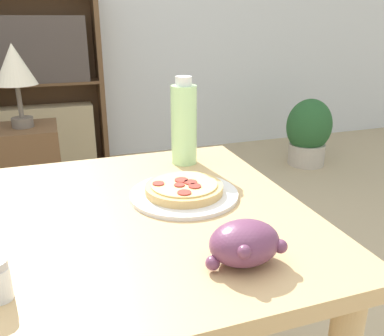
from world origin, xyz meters
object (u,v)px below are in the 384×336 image
at_px(potted_plant_floor, 309,132).
at_px(pizza_on_plate, 184,191).
at_px(table_lamp, 15,68).
at_px(drink_bottle, 184,123).
at_px(bookshelf, 43,91).
at_px(side_table, 31,178).
at_px(grape_bunch, 245,243).

bearing_deg(potted_plant_floor, pizza_on_plate, -131.85).
relative_size(pizza_on_plate, table_lamp, 0.61).
bearing_deg(drink_bottle, bookshelf, 100.86).
bearing_deg(pizza_on_plate, side_table, 107.37).
relative_size(grape_bunch, side_table, 0.24).
xyz_separation_m(side_table, potted_plant_floor, (2.07, 0.41, -0.02)).
height_order(grape_bunch, drink_bottle, drink_bottle).
distance_m(pizza_on_plate, bookshelf, 2.45).
bearing_deg(side_table, grape_bunch, -75.12).
bearing_deg(table_lamp, bookshelf, 84.49).
bearing_deg(pizza_on_plate, grape_bunch, -87.36).
bearing_deg(drink_bottle, potted_plant_floor, 45.58).
bearing_deg(grape_bunch, potted_plant_floor, 52.72).
relative_size(drink_bottle, bookshelf, 0.19).
distance_m(grape_bunch, drink_bottle, 0.55).
bearing_deg(bookshelf, grape_bunch, -82.51).
bearing_deg(potted_plant_floor, table_lamp, -168.92).
bearing_deg(table_lamp, grape_bunch, -75.12).
bearing_deg(grape_bunch, pizza_on_plate, 92.64).
distance_m(grape_bunch, side_table, 1.84).
bearing_deg(drink_bottle, grape_bunch, -96.54).
bearing_deg(side_table, bookshelf, 84.49).
distance_m(pizza_on_plate, drink_bottle, 0.27).
distance_m(pizza_on_plate, potted_plant_floor, 2.49).
relative_size(pizza_on_plate, grape_bunch, 1.83).
xyz_separation_m(drink_bottle, bookshelf, (-0.42, 2.19, -0.23)).
bearing_deg(table_lamp, drink_bottle, -66.32).
distance_m(pizza_on_plate, side_table, 1.55).
relative_size(side_table, table_lamp, 1.37).
height_order(pizza_on_plate, bookshelf, bookshelf).
relative_size(drink_bottle, potted_plant_floor, 0.47).
relative_size(drink_bottle, table_lamp, 0.59).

